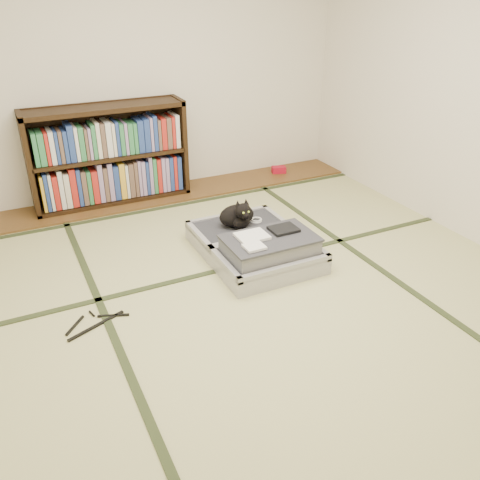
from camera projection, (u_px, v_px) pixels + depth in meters
name	position (u px, v px, depth m)	size (l,w,h in m)	color
floor	(256.00, 294.00, 3.53)	(4.50, 4.50, 0.00)	#C8C485
wood_strip	(164.00, 194.00, 5.12)	(4.00, 0.50, 0.02)	brown
red_item	(279.00, 170.00, 5.65)	(0.15, 0.09, 0.07)	#AF0E23
room_shell	(259.00, 77.00, 2.86)	(4.50, 4.50, 4.50)	white
tatami_borders	(226.00, 262.00, 3.92)	(4.00, 4.50, 0.01)	#2D381E
bookcase	(109.00, 157.00, 4.78)	(1.46, 0.33, 0.94)	black
suitcase	(257.00, 246.00, 3.94)	(0.76, 1.02, 0.30)	#A6A6AB
cat	(238.00, 216.00, 4.10)	(0.34, 0.34, 0.27)	black
cable_coil	(256.00, 220.00, 4.23)	(0.11, 0.11, 0.03)	white
hanger	(95.00, 323.00, 3.22)	(0.41, 0.27, 0.01)	black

